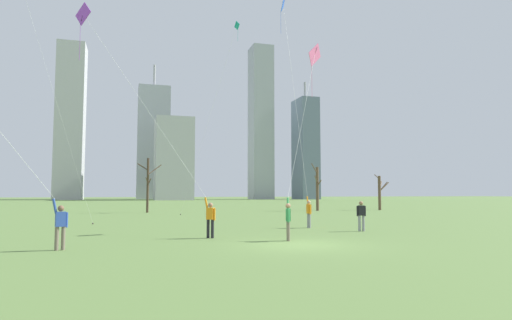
% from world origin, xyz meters
% --- Properties ---
extents(ground_plane, '(400.00, 400.00, 0.00)m').
position_xyz_m(ground_plane, '(0.00, 0.00, 0.00)').
color(ground_plane, '#5B7A3D').
extents(kite_flyer_midfield_right_purple, '(6.97, 6.28, 12.83)m').
position_xyz_m(kite_flyer_midfield_right_purple, '(-4.49, 4.91, 3.70)').
color(kite_flyer_midfield_right_purple, black).
rests_on(kite_flyer_midfield_right_purple, ground).
extents(kite_flyer_midfield_center_blue, '(0.89, 6.59, 16.81)m').
position_xyz_m(kite_flyer_midfield_center_blue, '(3.88, 8.81, 3.91)').
color(kite_flyer_midfield_center_blue, gray).
rests_on(kite_flyer_midfield_center_blue, ground).
extents(kite_flyer_far_back_white, '(12.48, 0.99, 17.05)m').
position_xyz_m(kite_flyer_far_back_white, '(-10.41, 0.98, 2.91)').
color(kite_flyer_far_back_white, '#726656').
rests_on(kite_flyer_far_back_white, ground).
extents(kite_flyer_foreground_right_pink, '(4.13, 5.29, 10.66)m').
position_xyz_m(kite_flyer_foreground_right_pink, '(0.86, 2.47, 2.88)').
color(kite_flyer_foreground_right_pink, '#726656').
rests_on(kite_flyer_foreground_right_pink, ground).
extents(bystander_watching_nearby, '(0.50, 0.28, 1.62)m').
position_xyz_m(bystander_watching_nearby, '(5.59, 4.75, 0.90)').
color(bystander_watching_nearby, gray).
rests_on(bystander_watching_nearby, ground).
extents(distant_kite_high_overhead_teal, '(4.60, 4.64, 17.62)m').
position_xyz_m(distant_kite_high_overhead_teal, '(2.04, 21.63, 14.87)').
color(distant_kite_high_overhead_teal, teal).
rests_on(distant_kite_high_overhead_teal, ground).
extents(bare_tree_right_of_center, '(1.77, 1.83, 4.38)m').
position_xyz_m(bare_tree_right_of_center, '(22.68, 30.01, 2.27)').
color(bare_tree_right_of_center, brown).
rests_on(bare_tree_right_of_center, ground).
extents(bare_tree_leftmost, '(1.51, 1.81, 5.42)m').
position_xyz_m(bare_tree_leftmost, '(14.59, 30.30, 2.68)').
color(bare_tree_leftmost, brown).
rests_on(bare_tree_leftmost, ground).
extents(bare_tree_center, '(2.59, 2.17, 5.74)m').
position_xyz_m(bare_tree_center, '(-4.55, 30.90, 3.09)').
color(bare_tree_center, '#423326').
rests_on(bare_tree_center, ground).
extents(skyline_mid_tower_right, '(7.84, 9.33, 46.76)m').
position_xyz_m(skyline_mid_tower_right, '(-23.40, 123.23, 23.38)').
color(skyline_mid_tower_right, '#B2B2B7').
rests_on(skyline_mid_tower_right, ground).
extents(skyline_squat_block, '(6.80, 7.66, 50.12)m').
position_xyz_m(skyline_squat_block, '(34.86, 118.79, 25.06)').
color(skyline_squat_block, '#9EA3AD').
rests_on(skyline_squat_block, ground).
extents(skyline_short_annex, '(10.42, 8.88, 45.67)m').
position_xyz_m(skyline_short_annex, '(1.43, 133.48, 18.91)').
color(skyline_short_annex, '#9EA3AD').
rests_on(skyline_short_annex, ground).
extents(skyline_wide_slab, '(10.63, 11.32, 23.55)m').
position_xyz_m(skyline_wide_slab, '(6.03, 111.01, 11.77)').
color(skyline_wide_slab, '#B2B2B7').
rests_on(skyline_wide_slab, ground).
extents(skyline_slender_spire, '(6.01, 10.13, 38.46)m').
position_xyz_m(skyline_slender_spire, '(48.86, 114.77, 16.37)').
color(skyline_slender_spire, slate).
rests_on(skyline_slender_spire, ground).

